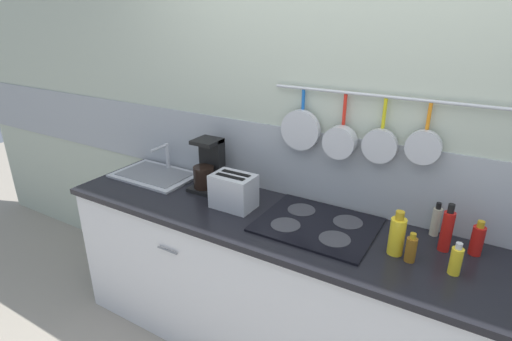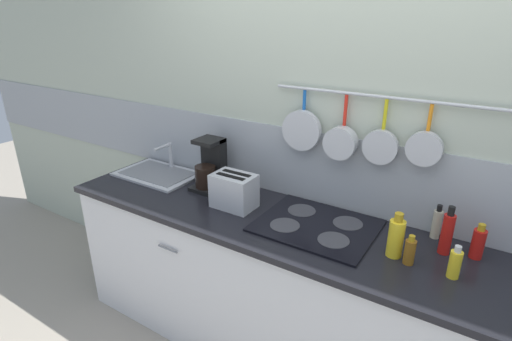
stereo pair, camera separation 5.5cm
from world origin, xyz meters
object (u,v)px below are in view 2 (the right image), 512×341
at_px(bottle_cooking_wine, 455,263).
at_px(bottle_vinegar, 478,243).
at_px(bottle_sesame_oil, 396,237).
at_px(bottle_hot_sauce, 437,223).
at_px(toaster, 234,191).
at_px(bottle_olive_oil, 410,251).
at_px(coffee_maker, 210,168).
at_px(bottle_dish_soap, 447,233).

distance_m(bottle_cooking_wine, bottle_vinegar, 0.22).
height_order(bottle_sesame_oil, bottle_hot_sauce, bottle_sesame_oil).
xyz_separation_m(toaster, bottle_sesame_oil, (0.91, -0.01, -0.00)).
height_order(bottle_sesame_oil, bottle_vinegar, bottle_sesame_oil).
distance_m(toaster, bottle_olive_oil, 0.98).
bearing_deg(toaster, bottle_sesame_oil, -0.51).
xyz_separation_m(toaster, bottle_cooking_wine, (1.16, -0.04, -0.03)).
height_order(bottle_hot_sauce, bottle_cooking_wine, bottle_hot_sauce).
distance_m(toaster, bottle_hot_sauce, 1.07).
distance_m(bottle_sesame_oil, bottle_hot_sauce, 0.30).
bearing_deg(coffee_maker, bottle_cooking_wine, -7.07).
bearing_deg(coffee_maker, bottle_dish_soap, -0.16).
height_order(toaster, bottle_cooking_wine, toaster).
bearing_deg(bottle_cooking_wine, coffee_maker, 172.93).
distance_m(bottle_olive_oil, bottle_cooking_wine, 0.18).
bearing_deg(bottle_dish_soap, coffee_maker, 179.84).
bearing_deg(bottle_sesame_oil, coffee_maker, 172.77).
xyz_separation_m(bottle_hot_sauce, bottle_dish_soap, (0.06, -0.12, 0.03)).
height_order(bottle_olive_oil, bottle_vinegar, bottle_vinegar).
height_order(toaster, bottle_dish_soap, bottle_dish_soap).
bearing_deg(bottle_hot_sauce, bottle_dish_soap, -63.81).
xyz_separation_m(bottle_olive_oil, bottle_dish_soap, (0.12, 0.18, 0.04)).
bearing_deg(bottle_dish_soap, bottle_cooking_wine, -70.09).
bearing_deg(bottle_sesame_oil, bottle_cooking_wine, -6.34).
xyz_separation_m(bottle_sesame_oil, bottle_cooking_wine, (0.25, -0.03, -0.03)).
distance_m(coffee_maker, bottle_vinegar, 1.51).
xyz_separation_m(toaster, bottle_hot_sauce, (1.04, 0.26, -0.02)).
relative_size(toaster, bottle_dish_soap, 1.07).
bearing_deg(bottle_vinegar, bottle_dish_soap, -163.28).
height_order(coffee_maker, bottle_hot_sauce, coffee_maker).
xyz_separation_m(toaster, bottle_olive_oil, (0.98, -0.04, -0.04)).
bearing_deg(bottle_olive_oil, toaster, 177.88).
relative_size(coffee_maker, toaster, 1.25).
distance_m(coffee_maker, bottle_cooking_wine, 1.46).
height_order(bottle_hot_sauce, bottle_dish_soap, bottle_dish_soap).
distance_m(coffee_maker, bottle_sesame_oil, 1.20).
distance_m(toaster, bottle_sesame_oil, 0.91).
relative_size(coffee_maker, bottle_dish_soap, 1.34).
bearing_deg(bottle_vinegar, bottle_olive_oil, -139.20).
relative_size(bottle_olive_oil, bottle_hot_sauce, 0.79).
bearing_deg(bottle_vinegar, toaster, -171.76).
relative_size(bottle_hot_sauce, bottle_cooking_wine, 1.18).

